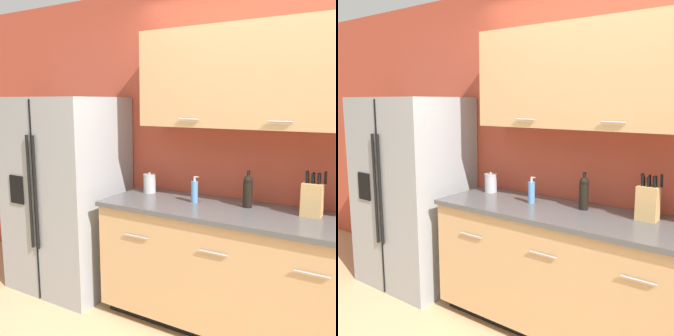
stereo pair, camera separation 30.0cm
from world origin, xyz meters
TOP-DOWN VIEW (x-y plane):
  - wall_back at (0.01, 1.27)m, footprint 10.00×0.39m
  - counter_unit at (0.02, 0.98)m, footprint 2.58×0.64m
  - refrigerator at (-1.85, 0.92)m, footprint 0.94×0.76m
  - knife_block at (0.22, 1.10)m, footprint 0.15×0.10m
  - wine_bottle at (-0.22, 1.09)m, footprint 0.07×0.07m
  - soap_dispenser at (-0.61, 1.01)m, footprint 0.06×0.05m
  - steel_canister at (-1.08, 1.11)m, footprint 0.10×0.10m

SIDE VIEW (x-z plane):
  - counter_unit at x=0.02m, z-range 0.01..0.93m
  - refrigerator at x=-1.85m, z-range 0.00..1.72m
  - steel_canister at x=-1.08m, z-range 0.92..1.09m
  - soap_dispenser at x=-0.61m, z-range 0.91..1.11m
  - knife_block at x=0.22m, z-range 0.89..1.20m
  - wine_bottle at x=-0.22m, z-range 0.92..1.18m
  - wall_back at x=0.01m, z-range 0.15..2.75m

